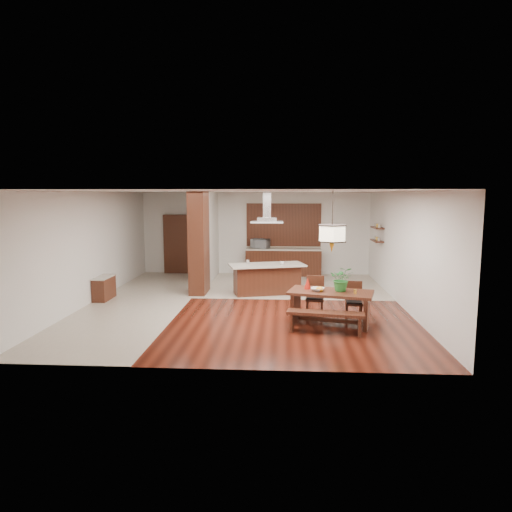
# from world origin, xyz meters

# --- Properties ---
(room_shell) EXTENTS (9.00, 9.04, 2.92)m
(room_shell) POSITION_xyz_m (0.00, 0.00, 2.06)
(room_shell) COLOR #341009
(room_shell) RESTS_ON ground
(tile_hallway) EXTENTS (2.50, 9.00, 0.01)m
(tile_hallway) POSITION_xyz_m (-2.75, 0.00, 0.01)
(tile_hallway) COLOR #BCAF9D
(tile_hallway) RESTS_ON ground
(tile_kitchen) EXTENTS (5.50, 4.00, 0.01)m
(tile_kitchen) POSITION_xyz_m (1.25, 2.50, 0.01)
(tile_kitchen) COLOR #BCAF9D
(tile_kitchen) RESTS_ON ground
(soffit_band) EXTENTS (8.00, 9.00, 0.02)m
(soffit_band) POSITION_xyz_m (0.00, 0.00, 2.88)
(soffit_band) COLOR #371B0D
(soffit_band) RESTS_ON room_shell
(partition_pier) EXTENTS (0.45, 1.00, 2.90)m
(partition_pier) POSITION_xyz_m (-1.40, 1.20, 1.45)
(partition_pier) COLOR black
(partition_pier) RESTS_ON ground
(partition_stub) EXTENTS (0.18, 2.40, 2.90)m
(partition_stub) POSITION_xyz_m (-1.40, 3.30, 1.45)
(partition_stub) COLOR silver
(partition_stub) RESTS_ON ground
(hallway_console) EXTENTS (0.37, 0.88, 0.63)m
(hallway_console) POSITION_xyz_m (-3.81, 0.20, 0.32)
(hallway_console) COLOR black
(hallway_console) RESTS_ON ground
(hallway_doorway) EXTENTS (1.10, 0.20, 2.10)m
(hallway_doorway) POSITION_xyz_m (-2.70, 4.40, 1.05)
(hallway_doorway) COLOR black
(hallway_doorway) RESTS_ON ground
(rear_counter) EXTENTS (2.60, 0.62, 0.95)m
(rear_counter) POSITION_xyz_m (1.00, 4.20, 0.48)
(rear_counter) COLOR black
(rear_counter) RESTS_ON ground
(kitchen_window) EXTENTS (2.60, 0.08, 1.50)m
(kitchen_window) POSITION_xyz_m (1.00, 4.46, 1.75)
(kitchen_window) COLOR brown
(kitchen_window) RESTS_ON room_shell
(shelf_lower) EXTENTS (0.26, 0.90, 0.04)m
(shelf_lower) POSITION_xyz_m (3.87, 2.60, 1.40)
(shelf_lower) COLOR black
(shelf_lower) RESTS_ON room_shell
(shelf_upper) EXTENTS (0.26, 0.90, 0.04)m
(shelf_upper) POSITION_xyz_m (3.87, 2.60, 1.80)
(shelf_upper) COLOR black
(shelf_upper) RESTS_ON room_shell
(dining_table) EXTENTS (1.95, 1.31, 0.74)m
(dining_table) POSITION_xyz_m (2.03, -1.80, 0.55)
(dining_table) COLOR black
(dining_table) RESTS_ON ground
(dining_bench) EXTENTS (1.61, 0.58, 0.44)m
(dining_bench) POSITION_xyz_m (1.87, -2.42, 0.22)
(dining_bench) COLOR black
(dining_bench) RESTS_ON ground
(dining_chair_left) EXTENTS (0.45, 0.45, 0.93)m
(dining_chair_left) POSITION_xyz_m (1.74, -1.16, 0.47)
(dining_chair_left) COLOR black
(dining_chair_left) RESTS_ON ground
(dining_chair_right) EXTENTS (0.41, 0.41, 0.86)m
(dining_chair_right) POSITION_xyz_m (2.60, -1.39, 0.43)
(dining_chair_right) COLOR black
(dining_chair_right) RESTS_ON ground
(pendant_lantern) EXTENTS (0.64, 0.64, 1.31)m
(pendant_lantern) POSITION_xyz_m (2.03, -1.80, 2.25)
(pendant_lantern) COLOR beige
(pendant_lantern) RESTS_ON room_shell
(foliage_plant) EXTENTS (0.54, 0.48, 0.54)m
(foliage_plant) POSITION_xyz_m (2.26, -1.79, 1.01)
(foliage_plant) COLOR #26722B
(foliage_plant) RESTS_ON dining_table
(fruit_bowl) EXTENTS (0.36, 0.36, 0.07)m
(fruit_bowl) POSITION_xyz_m (1.75, -1.80, 0.78)
(fruit_bowl) COLOR beige
(fruit_bowl) RESTS_ON dining_table
(napkin_cone) EXTENTS (0.18, 0.18, 0.24)m
(napkin_cone) POSITION_xyz_m (1.54, -1.59, 0.86)
(napkin_cone) COLOR #A2150B
(napkin_cone) RESTS_ON dining_table
(gold_ornament) EXTENTS (0.07, 0.07, 0.09)m
(gold_ornament) POSITION_xyz_m (2.52, -2.03, 0.79)
(gold_ornament) COLOR gold
(gold_ornament) RESTS_ON dining_table
(kitchen_island) EXTENTS (2.26, 1.44, 0.87)m
(kitchen_island) POSITION_xyz_m (0.54, 1.18, 0.44)
(kitchen_island) COLOR black
(kitchen_island) RESTS_ON ground
(range_hood) EXTENTS (0.90, 0.55, 0.87)m
(range_hood) POSITION_xyz_m (0.54, 1.18, 2.46)
(range_hood) COLOR silver
(range_hood) RESTS_ON room_shell
(island_cup) EXTENTS (0.15, 0.15, 0.09)m
(island_cup) POSITION_xyz_m (0.97, 1.06, 0.91)
(island_cup) COLOR silver
(island_cup) RESTS_ON kitchen_island
(microwave) EXTENTS (0.70, 0.60, 0.33)m
(microwave) POSITION_xyz_m (0.19, 4.16, 1.11)
(microwave) COLOR #B5B8BC
(microwave) RESTS_ON rear_counter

